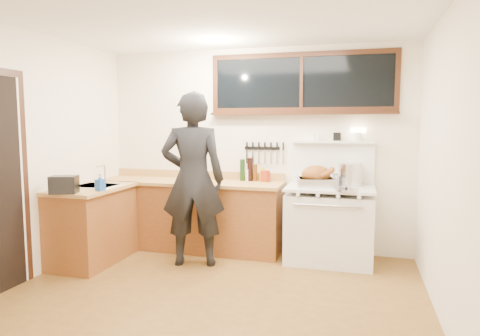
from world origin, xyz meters
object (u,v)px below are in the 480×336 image
(roast_turkey, at_px, (316,178))
(cutting_board, at_px, (196,178))
(vintage_stove, at_px, (330,222))
(man, at_px, (193,179))

(roast_turkey, bearing_deg, cutting_board, -179.88)
(vintage_stove, height_order, man, man)
(cutting_board, height_order, roast_turkey, roast_turkey)
(man, bearing_deg, cutting_board, 107.57)
(vintage_stove, distance_m, roast_turkey, 0.56)
(vintage_stove, height_order, roast_turkey, vintage_stove)
(vintage_stove, relative_size, man, 0.80)
(roast_turkey, bearing_deg, vintage_stove, 8.91)
(cutting_board, bearing_deg, vintage_stove, 0.98)
(man, distance_m, roast_turkey, 1.45)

